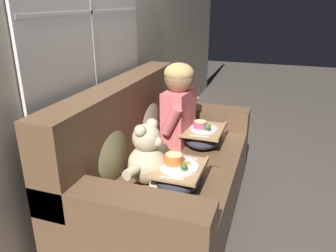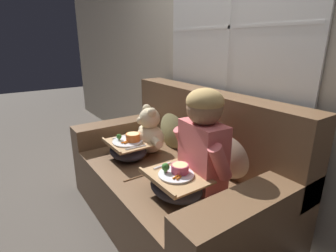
{
  "view_description": "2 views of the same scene",
  "coord_description": "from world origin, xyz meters",
  "px_view_note": "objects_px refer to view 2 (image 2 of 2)",
  "views": [
    {
      "loc": [
        -2.05,
        -0.69,
        1.56
      ],
      "look_at": [
        -0.08,
        -0.02,
        0.76
      ],
      "focal_mm": 35.0,
      "sensor_mm": 36.0,
      "label": 1
    },
    {
      "loc": [
        1.49,
        -1.03,
        1.39
      ],
      "look_at": [
        -0.11,
        0.07,
        0.76
      ],
      "focal_mm": 28.0,
      "sensor_mm": 36.0,
      "label": 2
    }
  ],
  "objects_px": {
    "couch": "(177,177)",
    "lap_tray_teddy": "(128,149)",
    "throw_pillow_behind_child": "(231,150)",
    "throw_pillow_behind_teddy": "(175,126)",
    "child_figure": "(203,135)",
    "lap_tray_child": "(176,184)",
    "teddy_bear": "(149,133)"
  },
  "relations": [
    {
      "from": "couch",
      "to": "lap_tray_teddy",
      "type": "xyz_separation_m",
      "value": [
        -0.34,
        -0.25,
        0.19
      ]
    },
    {
      "from": "throw_pillow_behind_child",
      "to": "throw_pillow_behind_teddy",
      "type": "relative_size",
      "value": 0.97
    },
    {
      "from": "throw_pillow_behind_child",
      "to": "child_figure",
      "type": "bearing_deg",
      "value": -90.02
    },
    {
      "from": "lap_tray_child",
      "to": "teddy_bear",
      "type": "bearing_deg",
      "value": 162.99
    },
    {
      "from": "lap_tray_teddy",
      "to": "lap_tray_child",
      "type": "bearing_deg",
      "value": -0.1
    },
    {
      "from": "lap_tray_teddy",
      "to": "throw_pillow_behind_child",
      "type": "bearing_deg",
      "value": 35.31
    },
    {
      "from": "throw_pillow_behind_teddy",
      "to": "teddy_bear",
      "type": "distance_m",
      "value": 0.27
    },
    {
      "from": "throw_pillow_behind_child",
      "to": "child_figure",
      "type": "height_order",
      "value": "child_figure"
    },
    {
      "from": "throw_pillow_behind_child",
      "to": "lap_tray_child",
      "type": "distance_m",
      "value": 0.49
    },
    {
      "from": "throw_pillow_behind_teddy",
      "to": "lap_tray_child",
      "type": "distance_m",
      "value": 0.83
    },
    {
      "from": "lap_tray_teddy",
      "to": "couch",
      "type": "bearing_deg",
      "value": 36.92
    },
    {
      "from": "couch",
      "to": "throw_pillow_behind_child",
      "type": "height_order",
      "value": "couch"
    },
    {
      "from": "child_figure",
      "to": "lap_tray_teddy",
      "type": "height_order",
      "value": "child_figure"
    },
    {
      "from": "teddy_bear",
      "to": "lap_tray_teddy",
      "type": "xyz_separation_m",
      "value": [
        0.0,
        -0.2,
        -0.09
      ]
    },
    {
      "from": "lap_tray_teddy",
      "to": "throw_pillow_behind_teddy",
      "type": "bearing_deg",
      "value": 90.1
    },
    {
      "from": "teddy_bear",
      "to": "lap_tray_teddy",
      "type": "bearing_deg",
      "value": -89.46
    },
    {
      "from": "teddy_bear",
      "to": "lap_tray_child",
      "type": "relative_size",
      "value": 1.14
    },
    {
      "from": "teddy_bear",
      "to": "throw_pillow_behind_teddy",
      "type": "bearing_deg",
      "value": 89.77
    },
    {
      "from": "teddy_bear",
      "to": "lap_tray_child",
      "type": "xyz_separation_m",
      "value": [
        0.67,
        -0.21,
        -0.1
      ]
    },
    {
      "from": "child_figure",
      "to": "throw_pillow_behind_child",
      "type": "bearing_deg",
      "value": 89.98
    },
    {
      "from": "teddy_bear",
      "to": "lap_tray_child",
      "type": "bearing_deg",
      "value": -17.01
    },
    {
      "from": "teddy_bear",
      "to": "throw_pillow_behind_child",
      "type": "bearing_deg",
      "value": 21.91
    },
    {
      "from": "child_figure",
      "to": "throw_pillow_behind_teddy",
      "type": "bearing_deg",
      "value": 158.38
    },
    {
      "from": "lap_tray_child",
      "to": "lap_tray_teddy",
      "type": "relative_size",
      "value": 1.08
    },
    {
      "from": "throw_pillow_behind_child",
      "to": "lap_tray_teddy",
      "type": "height_order",
      "value": "throw_pillow_behind_child"
    },
    {
      "from": "child_figure",
      "to": "teddy_bear",
      "type": "xyz_separation_m",
      "value": [
        -0.67,
        -0.0,
        -0.19
      ]
    },
    {
      "from": "teddy_bear",
      "to": "lap_tray_teddy",
      "type": "height_order",
      "value": "teddy_bear"
    },
    {
      "from": "child_figure",
      "to": "teddy_bear",
      "type": "distance_m",
      "value": 0.7
    },
    {
      "from": "couch",
      "to": "throw_pillow_behind_child",
      "type": "distance_m",
      "value": 0.51
    },
    {
      "from": "throw_pillow_behind_child",
      "to": "throw_pillow_behind_teddy",
      "type": "height_order",
      "value": "throw_pillow_behind_teddy"
    },
    {
      "from": "throw_pillow_behind_teddy",
      "to": "teddy_bear",
      "type": "bearing_deg",
      "value": -90.23
    },
    {
      "from": "throw_pillow_behind_child",
      "to": "couch",
      "type": "bearing_deg",
      "value": -146.36
    }
  ]
}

